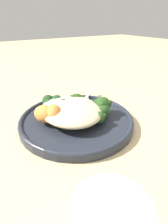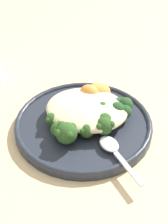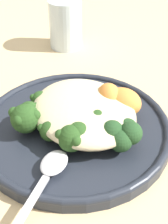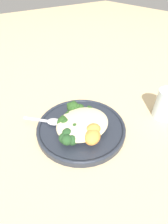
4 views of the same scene
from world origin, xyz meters
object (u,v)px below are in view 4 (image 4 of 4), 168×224
(quinoa_mound, at_px, (83,123))
(broccoli_stalk_5, at_px, (69,124))
(broccoli_stalk_0, at_px, (89,113))
(kale_tuft, at_px, (69,137))
(broccoli_stalk_2, at_px, (75,110))
(broccoli_stalk_6, at_px, (76,128))
(broccoli_stalk_1, at_px, (81,112))
(broccoli_stalk_4, at_px, (68,122))
(sweet_potato_chunk_1, at_px, (92,137))
(sweet_potato_chunk_0, at_px, (93,130))
(spoon, at_px, (50,121))
(plate, at_px, (81,127))
(water_glass, at_px, (166,104))
(broccoli_stalk_3, at_px, (74,118))

(quinoa_mound, xyz_separation_m, broccoli_stalk_5, (-0.03, 0.03, -0.00))
(broccoli_stalk_0, height_order, kale_tuft, kale_tuft)
(broccoli_stalk_2, bearing_deg, broccoli_stalk_6, 151.24)
(broccoli_stalk_1, distance_m, broccoli_stalk_4, 0.07)
(broccoli_stalk_1, xyz_separation_m, sweet_potato_chunk_1, (-0.05, -0.11, 0.01))
(sweet_potato_chunk_0, relative_size, spoon, 0.42)
(broccoli_stalk_4, relative_size, broccoli_stalk_6, 1.21)
(sweet_potato_chunk_1, bearing_deg, plate, 77.81)
(broccoli_stalk_5, bearing_deg, plate, -175.48)
(broccoli_stalk_0, distance_m, sweet_potato_chunk_0, 0.10)
(broccoli_stalk_6, bearing_deg, plate, -162.21)
(broccoli_stalk_1, height_order, broccoli_stalk_2, broccoli_stalk_2)
(broccoli_stalk_2, height_order, water_glass, water_glass)
(kale_tuft, relative_size, water_glass, 0.54)
(broccoli_stalk_5, bearing_deg, spoon, -34.46)
(broccoli_stalk_5, relative_size, broccoli_stalk_6, 0.96)
(broccoli_stalk_4, xyz_separation_m, sweet_potato_chunk_0, (0.04, -0.08, 0.01))
(broccoli_stalk_4, distance_m, broccoli_stalk_5, 0.01)
(broccoli_stalk_0, height_order, broccoli_stalk_4, broccoli_stalk_4)
(broccoli_stalk_6, xyz_separation_m, kale_tuft, (-0.04, -0.02, 0.00))
(broccoli_stalk_1, height_order, water_glass, water_glass)
(quinoa_mound, height_order, water_glass, water_glass)
(broccoli_stalk_1, xyz_separation_m, spoon, (-0.10, 0.03, -0.01))
(kale_tuft, bearing_deg, broccoli_stalk_6, 24.46)
(quinoa_mound, bearing_deg, broccoli_stalk_3, 95.43)
(plate, distance_m, broccoli_stalk_1, 0.06)
(broccoli_stalk_0, distance_m, broccoli_stalk_1, 0.02)
(broccoli_stalk_0, height_order, sweet_potato_chunk_0, sweet_potato_chunk_0)
(spoon, bearing_deg, water_glass, -159.34)
(broccoli_stalk_1, bearing_deg, spoon, 94.25)
(broccoli_stalk_0, xyz_separation_m, broccoli_stalk_5, (-0.09, -0.01, 0.00))
(broccoli_stalk_6, relative_size, kale_tuft, 1.59)
(quinoa_mound, xyz_separation_m, spoon, (-0.07, 0.09, -0.01))
(sweet_potato_chunk_0, bearing_deg, broccoli_stalk_3, 95.05)
(broccoli_stalk_4, distance_m, water_glass, 0.34)
(broccoli_stalk_0, distance_m, broccoli_stalk_6, 0.09)
(broccoli_stalk_2, distance_m, spoon, 0.09)
(broccoli_stalk_0, bearing_deg, sweet_potato_chunk_0, -160.55)
(quinoa_mound, height_order, broccoli_stalk_5, quinoa_mound)
(broccoli_stalk_0, bearing_deg, broccoli_stalk_4, 140.54)
(sweet_potato_chunk_0, bearing_deg, plate, 89.88)
(broccoli_stalk_1, xyz_separation_m, broccoli_stalk_2, (-0.01, 0.02, 0.01))
(broccoli_stalk_3, xyz_separation_m, kale_tuft, (-0.06, -0.06, 0.01))
(quinoa_mound, relative_size, sweet_potato_chunk_0, 3.61)
(broccoli_stalk_3, relative_size, broccoli_stalk_4, 0.82)
(broccoli_stalk_2, bearing_deg, water_glass, -120.15)
(broccoli_stalk_0, xyz_separation_m, water_glass, (0.23, -0.14, 0.02))
(broccoli_stalk_2, height_order, sweet_potato_chunk_0, sweet_potato_chunk_0)
(plate, relative_size, broccoli_stalk_4, 2.66)
(kale_tuft, bearing_deg, broccoli_stalk_4, 58.04)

